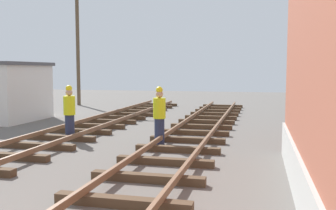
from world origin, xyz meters
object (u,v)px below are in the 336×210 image
Objects in this scene: control_hut at (6,91)px; track_worker_distant at (69,112)px; track_worker_foreground at (159,116)px; utility_pole_far at (78,44)px.

track_worker_distant is (5.27, -3.73, -0.46)m from control_hut.
track_worker_foreground is (8.53, -3.94, -0.46)m from control_hut.
control_hut is at bearing 155.25° from track_worker_foreground.
track_worker_foreground is at bearing -24.75° from control_hut.
utility_pole_far is (-0.38, 8.12, 2.72)m from control_hut.
utility_pole_far is at bearing 115.46° from track_worker_distant.
track_worker_foreground is 1.00× the size of track_worker_distant.
track_worker_foreground is at bearing -3.55° from track_worker_distant.
control_hut is at bearing 144.68° from track_worker_distant.
utility_pole_far reaches higher than track_worker_foreground.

